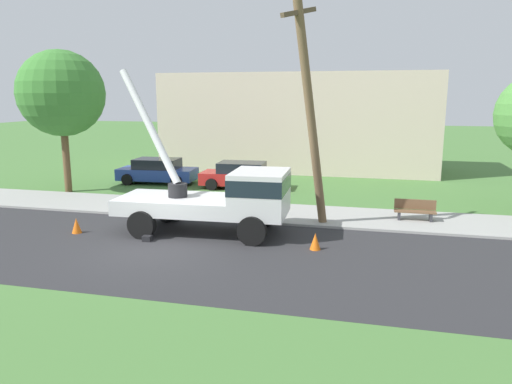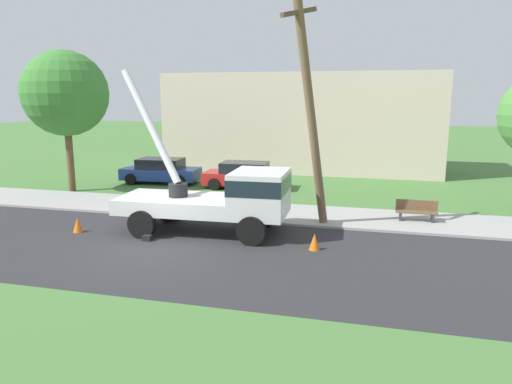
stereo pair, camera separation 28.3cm
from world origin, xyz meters
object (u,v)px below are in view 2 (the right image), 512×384
object	(u,v)px
utility_truck	(225,196)
traffic_cone_ahead	(314,242)
roadside_tree_near	(65,94)
parked_sedan_blue	(161,171)
park_bench	(416,211)
traffic_cone_behind	(78,225)
parked_sedan_red	(245,175)
leaning_utility_pole	(310,108)

from	to	relation	value
utility_truck	traffic_cone_ahead	size ratio (longest dim) A/B	12.26
roadside_tree_near	traffic_cone_ahead	bearing A→B (deg)	-25.64
parked_sedan_blue	traffic_cone_ahead	bearing A→B (deg)	-44.27
park_bench	traffic_cone_behind	bearing A→B (deg)	-159.36
park_bench	parked_sedan_red	bearing A→B (deg)	148.39
traffic_cone_ahead	leaning_utility_pole	bearing A→B (deg)	104.08
utility_truck	parked_sedan_blue	distance (m)	11.26
traffic_cone_behind	parked_sedan_red	size ratio (longest dim) A/B	0.12
traffic_cone_behind	park_bench	size ratio (longest dim) A/B	0.35
leaning_utility_pole	traffic_cone_ahead	bearing A→B (deg)	-75.92
traffic_cone_ahead	park_bench	xyz separation A→B (m)	(3.42, 4.45, 0.18)
parked_sedan_red	roadside_tree_near	world-z (taller)	roadside_tree_near
traffic_cone_behind	park_bench	distance (m)	13.02
parked_sedan_red	leaning_utility_pole	bearing A→B (deg)	-58.10
parked_sedan_red	park_bench	world-z (taller)	parked_sedan_red
traffic_cone_ahead	traffic_cone_behind	distance (m)	8.76
parked_sedan_red	park_bench	bearing A→B (deg)	-31.61
traffic_cone_ahead	parked_sedan_red	world-z (taller)	parked_sedan_red
park_bench	roadside_tree_near	world-z (taller)	roadside_tree_near
utility_truck	leaning_utility_pole	xyz separation A→B (m)	(2.85, 1.23, 3.14)
traffic_cone_behind	roadside_tree_near	distance (m)	9.66
park_bench	roadside_tree_near	xyz separation A→B (m)	(-17.18, 2.16, 4.59)
utility_truck	traffic_cone_ahead	distance (m)	3.79
traffic_cone_behind	parked_sedan_red	distance (m)	10.52
traffic_cone_ahead	park_bench	world-z (taller)	park_bench
roadside_tree_near	utility_truck	bearing A→B (deg)	-27.98
parked_sedan_blue	park_bench	distance (m)	14.81
traffic_cone_ahead	utility_truck	bearing A→B (deg)	161.92
leaning_utility_pole	park_bench	world-z (taller)	leaning_utility_pole
traffic_cone_behind	roadside_tree_near	bearing A→B (deg)	126.55
utility_truck	traffic_cone_behind	bearing A→B (deg)	-166.60
parked_sedan_blue	park_bench	xyz separation A→B (m)	(13.72, -5.59, -0.25)
leaning_utility_pole	parked_sedan_red	xyz separation A→B (m)	(-4.60, 7.39, -3.83)
parked_sedan_blue	park_bench	bearing A→B (deg)	-22.16
utility_truck	park_bench	distance (m)	7.68
traffic_cone_behind	leaning_utility_pole	bearing A→B (deg)	17.02
utility_truck	parked_sedan_red	xyz separation A→B (m)	(-1.75, 8.62, -0.70)
traffic_cone_behind	parked_sedan_blue	bearing A→B (deg)	98.58
traffic_cone_ahead	traffic_cone_behind	xyz separation A→B (m)	(-8.76, -0.14, 0.00)
leaning_utility_pole	parked_sedan_blue	size ratio (longest dim) A/B	1.96
parked_sedan_red	roadside_tree_near	distance (m)	10.11
utility_truck	park_bench	world-z (taller)	utility_truck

